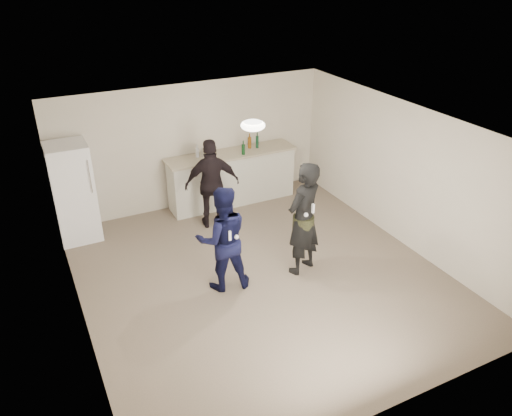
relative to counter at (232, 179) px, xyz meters
name	(u,v)px	position (x,y,z in m)	size (l,w,h in m)	color
floor	(261,276)	(-0.68, -2.67, -0.53)	(6.00, 6.00, 0.00)	#6B5B4C
ceiling	(262,128)	(-0.68, -2.67, 1.98)	(6.00, 6.00, 0.00)	silver
wall_back	(193,145)	(-0.68, 0.33, 0.72)	(6.00, 6.00, 0.00)	beige
wall_front	(394,327)	(-0.68, -5.67, 0.72)	(6.00, 6.00, 0.00)	beige
wall_left	(72,251)	(-3.43, -2.67, 0.72)	(6.00, 6.00, 0.00)	beige
wall_right	(404,175)	(2.07, -2.67, 0.72)	(6.00, 6.00, 0.00)	beige
counter	(232,179)	(0.00, 0.00, 0.00)	(2.60, 0.56, 1.05)	beige
counter_top	(231,154)	(0.00, 0.00, 0.55)	(2.68, 0.64, 0.04)	#B9AC8F
fridge	(73,193)	(-3.09, -0.07, 0.38)	(0.70, 0.70, 1.80)	white
fridge_handle	(90,176)	(-2.81, -0.44, 0.78)	(0.02, 0.02, 0.60)	silver
ceiling_dome	(253,125)	(-0.68, -2.37, 1.93)	(0.36, 0.36, 0.16)	white
shaker	(203,152)	(-0.57, 0.07, 0.65)	(0.08, 0.08, 0.17)	silver
man	(223,239)	(-1.32, -2.62, 0.32)	(0.82, 0.64, 1.69)	#101246
woman	(304,219)	(0.00, -2.79, 0.42)	(0.69, 0.45, 1.89)	black
camo_shorts	(303,224)	(0.00, -2.79, 0.32)	(0.34, 0.34, 0.28)	#363C1B
spectator	(212,184)	(-0.73, -0.75, 0.34)	(1.01, 0.42, 1.72)	black
remote_man	(230,236)	(-1.32, -2.90, 0.53)	(0.04, 0.04, 0.15)	white
nunchuk_man	(237,237)	(-1.20, -2.87, 0.45)	(0.07, 0.07, 0.07)	white
remote_woman	(313,208)	(0.00, -3.04, 0.72)	(0.04, 0.04, 0.15)	silver
nunchuk_woman	(306,215)	(-0.10, -3.01, 0.62)	(0.07, 0.07, 0.07)	silver
bottle_cluster	(233,147)	(0.05, 0.01, 0.67)	(1.35, 0.34, 0.25)	#113D18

